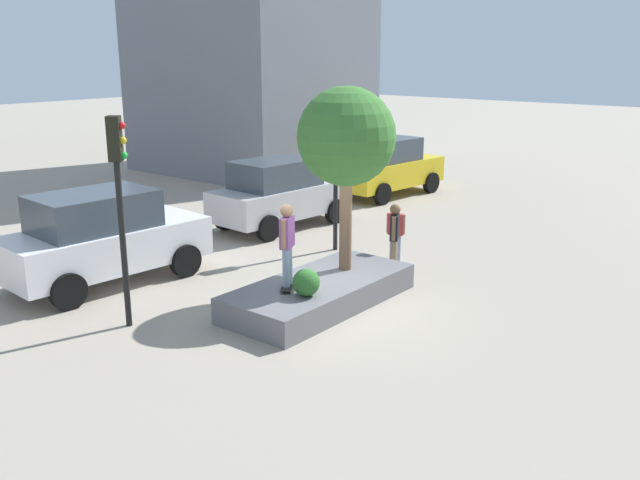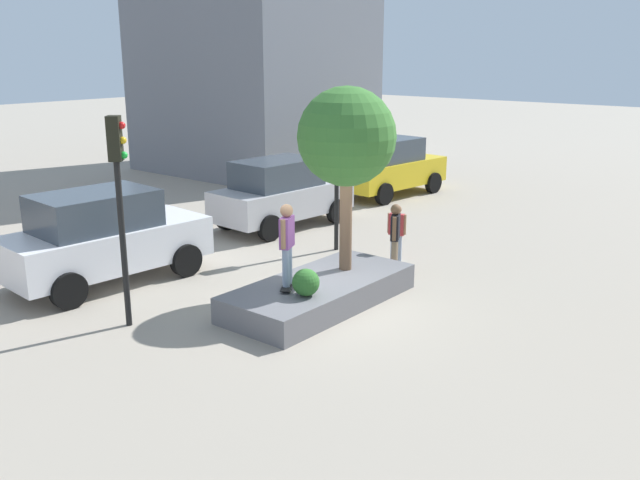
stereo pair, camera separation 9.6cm
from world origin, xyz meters
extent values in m
plane|color=#9E9384|center=(0.00, 0.00, 0.00)|extent=(120.00, 120.00, 0.00)
cube|color=slate|center=(-0.02, 0.16, 0.28)|extent=(4.54, 1.98, 0.56)
cylinder|color=brown|center=(0.96, 0.21, 1.76)|extent=(0.28, 0.28, 2.41)
sphere|color=#3D7A33|center=(0.96, 0.21, 3.56)|extent=(2.16, 2.16, 2.16)
sphere|color=#2D6628|center=(-0.95, -0.24, 0.84)|extent=(0.56, 0.56, 0.56)
cube|color=black|center=(-0.85, 0.35, 0.62)|extent=(0.78, 0.62, 0.02)
sphere|color=beige|center=(-0.69, 0.57, 0.59)|extent=(0.06, 0.06, 0.06)
sphere|color=beige|center=(-0.59, 0.43, 0.59)|extent=(0.06, 0.06, 0.06)
sphere|color=beige|center=(-1.11, 0.28, 0.59)|extent=(0.06, 0.06, 0.06)
sphere|color=beige|center=(-1.02, 0.14, 0.59)|extent=(0.06, 0.06, 0.06)
cylinder|color=#8C9EB7|center=(-0.94, 0.31, 1.04)|extent=(0.15, 0.15, 0.82)
cylinder|color=#8C9EB7|center=(-0.76, 0.39, 1.04)|extent=(0.15, 0.15, 0.82)
cube|color=#8C4C99|center=(-0.85, 0.35, 1.77)|extent=(0.50, 0.37, 0.64)
cylinder|color=#9E7251|center=(-1.07, 0.25, 1.79)|extent=(0.10, 0.10, 0.60)
cylinder|color=#9E7251|center=(-0.63, 0.45, 1.79)|extent=(0.10, 0.10, 0.60)
sphere|color=#9E7251|center=(-0.85, 0.35, 2.22)|extent=(0.27, 0.27, 0.27)
cube|color=white|center=(-2.00, 5.05, 0.88)|extent=(4.90, 2.37, 0.95)
cube|color=#38424C|center=(-2.24, 5.07, 1.78)|extent=(2.79, 1.96, 0.86)
cylinder|color=black|center=(-0.41, 5.92, 0.40)|extent=(0.82, 0.30, 0.81)
cylinder|color=black|center=(-0.57, 3.93, 0.40)|extent=(0.82, 0.30, 0.81)
cylinder|color=black|center=(-3.44, 6.16, 0.40)|extent=(0.82, 0.30, 0.81)
cylinder|color=black|center=(-3.60, 4.17, 0.40)|extent=(0.82, 0.30, 0.81)
cube|color=#B7B7BC|center=(4.60, 5.41, 0.85)|extent=(4.70, 2.23, 0.92)
cube|color=#38424C|center=(4.37, 5.43, 1.72)|extent=(2.67, 1.86, 0.82)
cylinder|color=black|center=(6.12, 6.27, 0.39)|extent=(0.79, 0.28, 0.78)
cylinder|color=black|center=(5.99, 4.35, 0.39)|extent=(0.79, 0.28, 0.78)
cylinder|color=black|center=(3.20, 6.47, 0.39)|extent=(0.79, 0.28, 0.78)
cylinder|color=black|center=(3.07, 4.56, 0.39)|extent=(0.79, 0.28, 0.78)
cube|color=gold|center=(10.75, 5.53, 0.86)|extent=(4.82, 2.38, 0.93)
cube|color=#38424C|center=(10.52, 5.55, 1.75)|extent=(2.76, 1.96, 0.84)
cylinder|color=black|center=(12.33, 6.37, 0.40)|extent=(0.81, 0.31, 0.79)
cylinder|color=black|center=(12.15, 4.42, 0.40)|extent=(0.81, 0.31, 0.79)
cylinder|color=black|center=(9.36, 6.65, 0.40)|extent=(0.81, 0.31, 0.79)
cylinder|color=black|center=(9.18, 4.70, 0.40)|extent=(0.81, 0.31, 0.79)
cylinder|color=black|center=(3.59, 2.51, 1.62)|extent=(0.12, 0.12, 3.24)
cube|color=black|center=(3.59, 2.51, 3.66)|extent=(0.29, 0.32, 0.85)
sphere|color=red|center=(3.73, 2.54, 3.91)|extent=(0.14, 0.14, 0.14)
sphere|color=gold|center=(3.73, 2.54, 3.63)|extent=(0.14, 0.14, 0.14)
sphere|color=green|center=(3.73, 2.54, 3.35)|extent=(0.14, 0.14, 0.14)
cylinder|color=black|center=(-3.36, 2.41, 1.67)|extent=(0.12, 0.12, 3.34)
cube|color=black|center=(-3.36, 2.41, 3.76)|extent=(0.37, 0.37, 0.85)
sphere|color=red|center=(-3.26, 2.30, 4.01)|extent=(0.14, 0.14, 0.14)
sphere|color=gold|center=(-3.26, 2.30, 3.73)|extent=(0.14, 0.14, 0.14)
sphere|color=green|center=(-3.26, 2.30, 3.45)|extent=(0.14, 0.14, 0.14)
cylinder|color=#847056|center=(3.12, 0.28, 0.40)|extent=(0.15, 0.15, 0.81)
cylinder|color=#847056|center=(2.95, 0.19, 0.40)|extent=(0.15, 0.15, 0.81)
cube|color=black|center=(3.03, 0.23, 1.12)|extent=(0.50, 0.38, 0.63)
cylinder|color=brown|center=(3.25, 0.34, 1.14)|extent=(0.10, 0.10, 0.60)
cylinder|color=brown|center=(2.82, 0.12, 1.14)|extent=(0.10, 0.10, 0.60)
sphere|color=brown|center=(3.03, 0.23, 1.57)|extent=(0.26, 0.26, 0.26)
cylinder|color=#8C9EB7|center=(3.71, 0.72, 0.36)|extent=(0.13, 0.13, 0.71)
cylinder|color=#8C9EB7|center=(3.75, 0.56, 0.36)|extent=(0.13, 0.13, 0.71)
cube|color=#B23338|center=(3.73, 0.64, 0.99)|extent=(0.26, 0.43, 0.56)
cylinder|color=#9E7251|center=(3.68, 0.84, 1.01)|extent=(0.09, 0.09, 0.53)
cylinder|color=#9E7251|center=(3.78, 0.43, 1.01)|extent=(0.09, 0.09, 0.53)
sphere|color=#9E7251|center=(3.73, 0.64, 1.39)|extent=(0.23, 0.23, 0.23)
camera|label=1|loc=(-11.07, -8.73, 5.39)|focal=38.85mm
camera|label=2|loc=(-11.01, -8.80, 5.39)|focal=38.85mm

